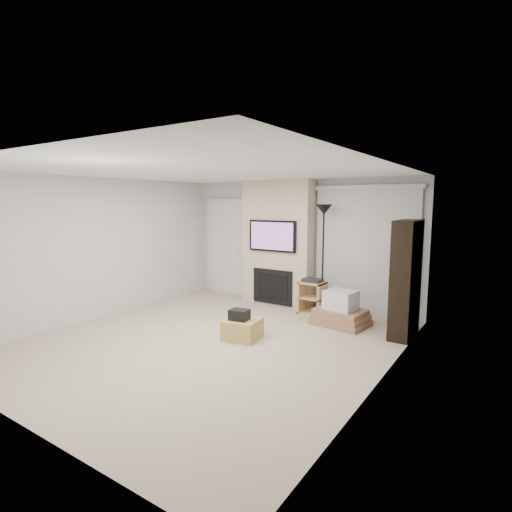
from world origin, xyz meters
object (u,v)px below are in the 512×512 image
Objects in this scene: box_stack at (341,312)px; bookshelf at (406,279)px; av_stand at (312,295)px; floor_lamp at (324,228)px; ottoman at (242,329)px.

bookshelf is at bearing -0.15° from box_stack.
av_stand is 1.86m from bookshelf.
floor_lamp is 1.13× the size of bookshelf.
box_stack is (0.57, -0.52, -1.37)m from floor_lamp.
floor_lamp is 3.07× the size of av_stand.
bookshelf reaches higher than av_stand.
ottoman is at bearing -123.79° from box_stack.
floor_lamp is 1.58m from box_stack.
ottoman is 1.78m from box_stack.
bookshelf is (2.02, 1.47, 0.75)m from ottoman.
floor_lamp is 1.83m from bookshelf.
bookshelf is at bearing 36.13° from ottoman.
av_stand is at bearing 81.42° from ottoman.
av_stand is at bearing -132.71° from floor_lamp.
av_stand is 0.37× the size of bookshelf.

